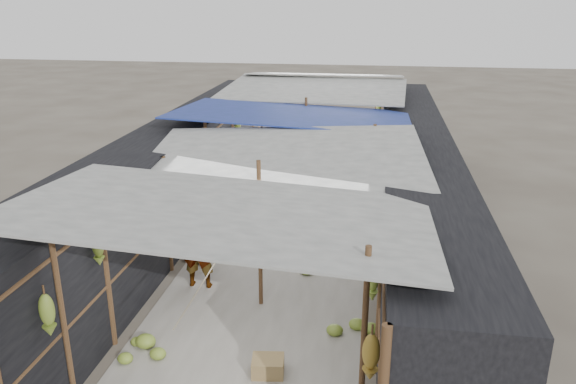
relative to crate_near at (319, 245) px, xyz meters
The scene contains 13 objects.
aisle_slab 1.45m from the crate_near, 122.28° to the left, with size 3.60×16.00×0.02m, color #9E998E.
stall_left 3.81m from the crate_near, 160.67° to the left, with size 1.40×15.00×2.30m, color black.
stall_right 2.49m from the crate_near, 32.22° to the left, with size 1.40×15.00×2.30m, color black.
crate_near is the anchor object (origin of this frame).
crate_mid 4.17m from the crate_near, 93.89° to the right, with size 0.45×0.36×0.27m, color #987D4D.
crate_back 6.89m from the crate_near, 102.30° to the left, with size 0.40×0.33×0.26m, color #987D4D.
black_basin 2.27m from the crate_near, 65.78° to the left, with size 0.61×0.61×0.18m, color black.
vendor_elderly 2.81m from the crate_near, 137.69° to the right, with size 0.65×0.43×1.78m, color white.
shopper_blue 1.89m from the crate_near, 124.53° to the left, with size 0.68×0.53×1.39m, color navy.
vendor_seated 2.20m from the crate_near, 64.75° to the left, with size 0.55×0.31×0.84m, color #514A46.
market_canopy 2.85m from the crate_near, 115.12° to the left, with size 5.62×15.20×2.77m.
hanging_bananas 1.76m from the crate_near, 135.71° to the left, with size 3.96×14.19×0.86m.
floor_bananas 1.02m from the crate_near, 121.66° to the left, with size 3.93×9.88×0.34m.
Camera 1 is at (1.80, -5.39, 5.04)m, focal length 35.00 mm.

